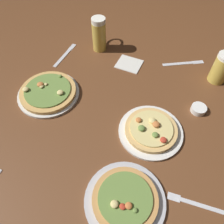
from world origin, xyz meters
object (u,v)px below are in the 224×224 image
(knife_right, at_px, (65,55))
(fork_spare, at_px, (199,205))
(beer_mug_dark, at_px, (222,68))
(pizza_plate_far, at_px, (48,92))
(napkin_folded, at_px, (129,64))
(knife_spare, at_px, (184,63))
(pizza_plate_side, at_px, (151,130))
(ramekin_sauce, at_px, (198,109))
(pizza_plate_near, at_px, (125,200))
(beer_mug_amber, at_px, (99,34))

(knife_right, xyz_separation_m, fork_spare, (0.71, -0.65, 0.00))
(beer_mug_dark, xyz_separation_m, knife_right, (-0.81, 0.01, -0.07))
(pizza_plate_far, xyz_separation_m, fork_spare, (0.69, -0.36, -0.01))
(napkin_folded, bearing_deg, beer_mug_dark, -1.85)
(beer_mug_dark, bearing_deg, knife_spare, 152.55)
(beer_mug_dark, xyz_separation_m, napkin_folded, (-0.45, 0.01, -0.07))
(pizza_plate_side, xyz_separation_m, ramekin_sauce, (0.19, 0.16, -0.00))
(pizza_plate_side, distance_m, beer_mug_dark, 0.48)
(knife_right, bearing_deg, pizza_plate_near, -56.08)
(knife_right, relative_size, knife_spare, 0.98)
(pizza_plate_near, relative_size, pizza_plate_far, 0.96)
(pizza_plate_far, bearing_deg, knife_right, 95.02)
(beer_mug_amber, bearing_deg, knife_spare, -3.80)
(beer_mug_dark, xyz_separation_m, knife_spare, (-0.16, 0.08, -0.07))
(napkin_folded, relative_size, knife_right, 0.59)
(beer_mug_dark, bearing_deg, napkin_folded, 178.15)
(beer_mug_amber, bearing_deg, knife_right, -149.62)
(knife_right, relative_size, fork_spare, 0.95)
(ramekin_sauce, bearing_deg, knife_right, 161.43)
(pizza_plate_near, bearing_deg, knife_spare, 76.91)
(ramekin_sauce, bearing_deg, pizza_plate_near, -118.67)
(pizza_plate_side, xyz_separation_m, napkin_folded, (-0.16, 0.40, -0.01))
(pizza_plate_side, xyz_separation_m, beer_mug_amber, (-0.35, 0.50, 0.07))
(knife_right, bearing_deg, beer_mug_dark, -0.93)
(pizza_plate_side, bearing_deg, pizza_plate_far, 168.09)
(fork_spare, distance_m, knife_spare, 0.73)
(pizza_plate_near, height_order, beer_mug_dark, beer_mug_dark)
(ramekin_sauce, relative_size, fork_spare, 0.30)
(pizza_plate_near, relative_size, knife_spare, 1.27)
(knife_spare, bearing_deg, ramekin_sauce, -77.26)
(fork_spare, bearing_deg, knife_right, 137.58)
(ramekin_sauce, height_order, knife_spare, ramekin_sauce)
(beer_mug_amber, bearing_deg, napkin_folded, -28.41)
(pizza_plate_side, height_order, beer_mug_dark, beer_mug_dark)
(pizza_plate_near, xyz_separation_m, beer_mug_amber, (-0.29, 0.80, 0.07))
(beer_mug_dark, bearing_deg, fork_spare, -98.24)
(pizza_plate_far, xyz_separation_m, beer_mug_dark, (0.78, 0.28, 0.06))
(pizza_plate_near, distance_m, napkin_folded, 0.70)
(pizza_plate_near, height_order, knife_right, pizza_plate_near)
(knife_right, bearing_deg, napkin_folded, 0.22)
(knife_spare, bearing_deg, pizza_plate_near, -103.09)
(ramekin_sauce, relative_size, knife_spare, 0.31)
(pizza_plate_near, distance_m, fork_spare, 0.25)
(pizza_plate_near, distance_m, pizza_plate_side, 0.30)
(pizza_plate_far, relative_size, pizza_plate_side, 1.08)
(pizza_plate_side, relative_size, fork_spare, 1.19)
(pizza_plate_near, distance_m, knife_spare, 0.78)
(ramekin_sauce, bearing_deg, knife_spare, 102.74)
(pizza_plate_near, xyz_separation_m, beer_mug_dark, (0.34, 0.68, 0.06))
(napkin_folded, distance_m, knife_right, 0.36)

